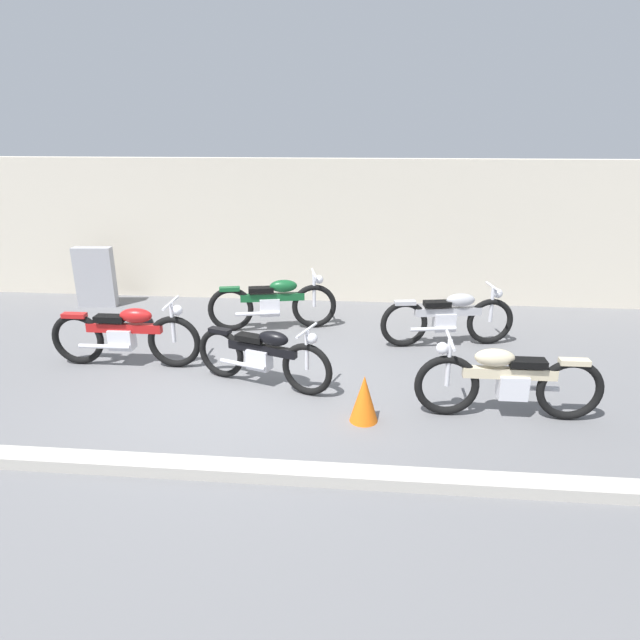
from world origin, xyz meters
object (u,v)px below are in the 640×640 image
Objects in this scene: stone_marker at (95,277)px; motorcycle_black at (263,355)px; motorcycle_silver at (449,318)px; traffic_cone at (364,398)px; motorcycle_green at (274,303)px; motorcycle_cream at (507,381)px; motorcycle_red at (126,335)px; helmet at (146,323)px.

motorcycle_black is (3.69, -3.02, -0.14)m from stone_marker.
traffic_cone is at bearing -127.03° from motorcycle_silver.
stone_marker reaches higher than traffic_cone.
motorcycle_black is (-1.28, 0.78, 0.14)m from traffic_cone.
motorcycle_green reaches higher than motorcycle_black.
stone_marker is 7.46m from motorcycle_cream.
motorcycle_green is at bearing 160.28° from motorcycle_silver.
stone_marker is 0.54× the size of motorcycle_silver.
traffic_cone is (4.97, -3.80, -0.27)m from stone_marker.
motorcycle_silver is at bearing -21.73° from motorcycle_green.
motorcycle_red is 1.02× the size of motorcycle_green.
motorcycle_green is at bearing 42.36° from motorcycle_red.
motorcycle_silver reaches higher than traffic_cone.
motorcycle_silver is at bearing 63.16° from traffic_cone.
traffic_cone reaches higher than helmet.
motorcycle_red is (1.71, -2.57, -0.10)m from stone_marker.
helmet is at bearing 167.64° from motorcycle_silver.
helmet is 4.42m from traffic_cone.
motorcycle_black reaches higher than traffic_cone.
motorcycle_red is 2.40m from motorcycle_green.
helmet is 0.12× the size of motorcycle_red.
stone_marker is at bearing 157.15° from motorcycle_silver.
motorcycle_cream reaches higher than motorcycle_silver.
traffic_cone is at bearing -12.26° from motorcycle_black.
motorcycle_green reaches higher than helmet.
stone_marker is at bearing 122.99° from motorcycle_red.
motorcycle_black is (1.98, -0.45, -0.04)m from motorcycle_red.
stone_marker is 0.53× the size of motorcycle_cream.
motorcycle_silver is 2.99m from motorcycle_black.
motorcycle_green is at bearing 115.45° from motorcycle_black.
traffic_cone is 3.25m from motorcycle_green.
stone_marker is 0.52× the size of motorcycle_red.
motorcycle_cream is (6.55, -3.57, -0.10)m from stone_marker.
motorcycle_green is at bearing -40.77° from motorcycle_cream.
stone_marker is 0.54× the size of motorcycle_green.
helmet is 0.12× the size of motorcycle_green.
motorcycle_black is (-2.50, -1.63, -0.03)m from motorcycle_silver.
traffic_cone is 0.27× the size of motorcycle_green.
motorcycle_silver is (1.22, 2.41, 0.16)m from traffic_cone.
traffic_cone is at bearing 8.23° from motorcycle_cream.
stone_marker reaches higher than motorcycle_silver.
motorcycle_silver reaches higher than helmet.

